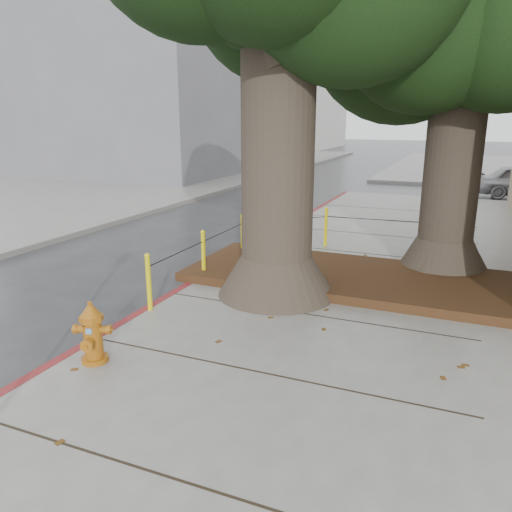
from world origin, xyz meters
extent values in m
plane|color=#28282B|center=(0.00, 0.00, 0.00)|extent=(140.00, 140.00, 0.00)
cube|color=slate|center=(-14.00, 10.00, 0.07)|extent=(14.00, 60.00, 0.15)
cube|color=maroon|center=(-2.00, 2.50, 0.07)|extent=(0.14, 26.00, 0.16)
cube|color=black|center=(0.90, 3.90, 0.23)|extent=(6.40, 2.60, 0.16)
cube|color=slate|center=(-15.00, 22.00, 6.00)|extent=(12.00, 16.00, 12.00)
cube|color=silver|center=(-17.00, 45.00, 7.50)|extent=(12.00, 18.00, 15.00)
cone|color=#4C3F33|center=(-0.30, 2.70, 0.50)|extent=(2.04, 2.04, 0.70)
cylinder|color=#4C3F33|center=(-0.30, 2.70, 2.53)|extent=(1.20, 1.20, 4.22)
cone|color=#4C3F33|center=(2.30, 5.20, 0.50)|extent=(1.77, 1.77, 0.70)
cylinder|color=#4C3F33|center=(2.30, 5.20, 2.32)|extent=(1.04, 1.04, 3.84)
cylinder|color=yellow|center=(-1.90, 1.20, 0.60)|extent=(0.08, 0.08, 0.90)
sphere|color=yellow|center=(-1.90, 1.20, 1.05)|extent=(0.09, 0.09, 0.09)
cylinder|color=yellow|center=(-1.90, 3.00, 0.60)|extent=(0.08, 0.08, 0.90)
sphere|color=yellow|center=(-1.90, 3.00, 1.05)|extent=(0.09, 0.09, 0.09)
cylinder|color=yellow|center=(-1.90, 4.80, 0.60)|extent=(0.08, 0.08, 0.90)
sphere|color=yellow|center=(-1.90, 4.80, 1.05)|extent=(0.09, 0.09, 0.09)
cylinder|color=yellow|center=(-0.40, 6.30, 0.60)|extent=(0.08, 0.08, 0.90)
sphere|color=yellow|center=(-0.40, 6.30, 1.05)|extent=(0.09, 0.09, 0.09)
cylinder|color=yellow|center=(1.80, 6.50, 0.60)|extent=(0.08, 0.08, 0.90)
sphere|color=yellow|center=(1.80, 6.50, 1.05)|extent=(0.09, 0.09, 0.09)
cylinder|color=black|center=(-1.90, 2.10, 0.87)|extent=(0.02, 1.80, 0.02)
cylinder|color=black|center=(-1.90, 3.90, 0.87)|extent=(0.02, 1.80, 0.02)
cylinder|color=black|center=(-1.15, 5.55, 0.87)|extent=(1.51, 1.51, 0.02)
cylinder|color=black|center=(0.70, 6.40, 0.87)|extent=(2.20, 0.22, 0.02)
cylinder|color=#B06212|center=(-1.53, -0.55, 0.18)|extent=(0.43, 0.43, 0.06)
cylinder|color=#B06212|center=(-1.53, -0.55, 0.46)|extent=(0.29, 0.29, 0.52)
cylinder|color=#B06212|center=(-1.53, -0.55, 0.73)|extent=(0.39, 0.39, 0.07)
cone|color=#B06212|center=(-1.53, -0.55, 0.83)|extent=(0.36, 0.36, 0.15)
cylinder|color=#B06212|center=(-1.53, -0.55, 0.93)|extent=(0.07, 0.07, 0.05)
cylinder|color=#B06212|center=(-1.66, -0.60, 0.59)|extent=(0.17, 0.14, 0.09)
cylinder|color=#B06212|center=(-1.40, -0.50, 0.59)|extent=(0.17, 0.14, 0.09)
cylinder|color=#B06212|center=(-1.49, -0.67, 0.46)|extent=(0.18, 0.18, 0.14)
cube|color=#5999D8|center=(-1.49, -0.66, 0.61)|extent=(0.07, 0.03, 0.07)
imported|color=black|center=(-11.14, 18.52, 0.61)|extent=(1.85, 4.28, 1.23)
camera|label=1|loc=(2.58, -5.04, 3.14)|focal=35.00mm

